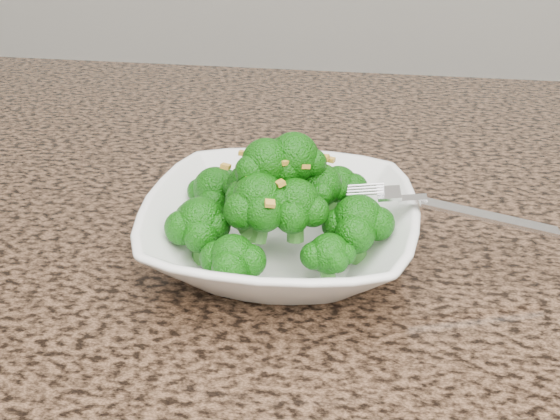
# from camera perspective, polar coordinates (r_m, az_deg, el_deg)

# --- Properties ---
(granite_counter) EXTENTS (1.64, 1.04, 0.03)m
(granite_counter) POSITION_cam_1_polar(r_m,az_deg,el_deg) (0.65, 3.84, -4.10)
(granite_counter) COLOR brown
(granite_counter) RESTS_ON cabinet
(bowl) EXTENTS (0.24, 0.24, 0.06)m
(bowl) POSITION_cam_1_polar(r_m,az_deg,el_deg) (0.60, 0.00, -1.78)
(bowl) COLOR white
(bowl) RESTS_ON granite_counter
(broccoli_pile) EXTENTS (0.21, 0.21, 0.08)m
(broccoli_pile) POSITION_cam_1_polar(r_m,az_deg,el_deg) (0.57, 0.00, 4.03)
(broccoli_pile) COLOR #12630B
(broccoli_pile) RESTS_ON bowl
(garlic_topping) EXTENTS (0.12, 0.12, 0.01)m
(garlic_topping) POSITION_cam_1_polar(r_m,az_deg,el_deg) (0.56, 0.00, 7.93)
(garlic_topping) COLOR gold
(garlic_topping) RESTS_ON broccoli_pile
(fork) EXTENTS (0.20, 0.04, 0.01)m
(fork) POSITION_cam_1_polar(r_m,az_deg,el_deg) (0.59, 11.14, 0.86)
(fork) COLOR silver
(fork) RESTS_ON bowl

